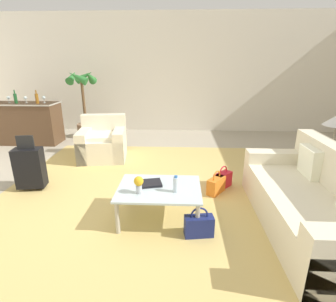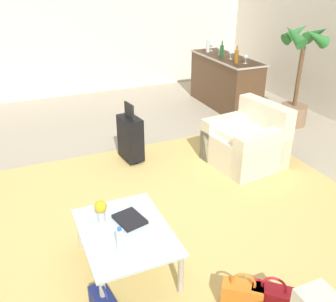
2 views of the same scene
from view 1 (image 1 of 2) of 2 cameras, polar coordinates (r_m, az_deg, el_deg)
ground_plane at (r=3.85m, az=-7.28°, el=-10.06°), size 12.00×12.00×0.00m
wall_back at (r=7.41m, az=-2.29°, el=16.41°), size 10.24×0.12×3.10m
area_rug at (r=3.97m, az=1.88°, el=-8.89°), size 5.20×4.40×0.01m
couch at (r=3.49m, az=29.41°, el=-9.97°), size 0.94×2.16×0.92m
armchair at (r=5.45m, az=-13.90°, el=1.62°), size 0.99×0.97×0.84m
coffee_table at (r=3.19m, az=-1.91°, el=-8.76°), size 0.99×0.75×0.42m
water_bottle at (r=3.03m, az=1.72°, el=-7.28°), size 0.06×0.06×0.20m
coffee_table_book at (r=3.24m, az=-3.94°, el=-7.02°), size 0.32×0.28×0.03m
flower_vase at (r=3.00m, az=-6.39°, el=-6.99°), size 0.11×0.11×0.21m
side_table at (r=5.26m, az=31.69°, el=-1.63°), size 0.59×0.59×0.53m
bar_console at (r=7.13m, az=-29.09°, el=5.46°), size 1.74×0.64×0.96m
wine_glass_left_of_centre at (r=7.11m, az=-31.40°, el=9.79°), size 0.08×0.08×0.15m
wine_glass_right_of_centre at (r=6.91m, az=-28.60°, el=10.05°), size 0.08×0.08×0.15m
wine_glass_rightmost at (r=6.76m, az=-25.44°, el=10.37°), size 0.08×0.08×0.15m
wine_bottle_green at (r=6.94m, az=-30.27°, el=9.90°), size 0.07×0.07×0.30m
wine_bottle_amber at (r=6.69m, az=-26.64°, el=10.21°), size 0.07×0.07×0.30m
suitcase_black at (r=4.43m, az=-27.89°, el=-3.17°), size 0.43×0.28×0.85m
handbag_orange at (r=3.95m, az=10.42°, el=-7.31°), size 0.30×0.34×0.36m
handbag_navy at (r=3.04m, az=6.74°, el=-15.81°), size 0.34×0.18×0.36m
handbag_red at (r=4.15m, az=11.82°, el=-6.15°), size 0.32×0.33×0.36m
potted_palm at (r=7.03m, az=-17.84°, el=9.73°), size 0.64×0.64×1.71m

